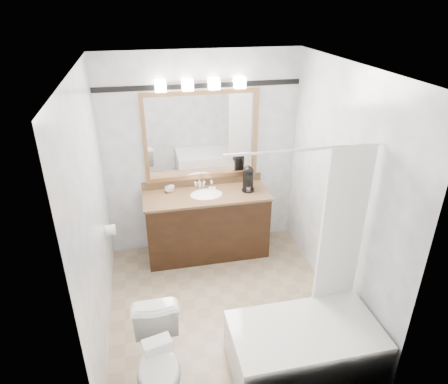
{
  "coord_description": "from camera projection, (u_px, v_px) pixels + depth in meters",
  "views": [
    {
      "loc": [
        -0.7,
        -3.27,
        3.03
      ],
      "look_at": [
        0.08,
        0.35,
        1.2
      ],
      "focal_mm": 32.0,
      "sensor_mm": 36.0,
      "label": 1
    }
  ],
  "objects": [
    {
      "name": "mirror",
      "position": [
        201.0,
        136.0,
        4.8
      ],
      "size": [
        1.4,
        0.04,
        1.1
      ],
      "color": "#AB794D",
      "rests_on": "room"
    },
    {
      "name": "coffee_maker",
      "position": [
        248.0,
        177.0,
        4.91
      ],
      "size": [
        0.16,
        0.2,
        0.31
      ],
      "rotation": [
        0.0,
        0.0,
        -0.18
      ],
      "color": "black",
      "rests_on": "vanity"
    },
    {
      "name": "vanity_light_bar",
      "position": [
        201.0,
        84.0,
        4.47
      ],
      "size": [
        1.02,
        0.14,
        0.12
      ],
      "color": "silver",
      "rests_on": "room"
    },
    {
      "name": "toilet",
      "position": [
        159.0,
        362.0,
        3.24
      ],
      "size": [
        0.41,
        0.7,
        0.71
      ],
      "primitive_type": "imported",
      "rotation": [
        0.0,
        0.0,
        -0.01
      ],
      "color": "white",
      "rests_on": "ground"
    },
    {
      "name": "soap_bottle_a",
      "position": [
        199.0,
        184.0,
        5.01
      ],
      "size": [
        0.05,
        0.05,
        0.1
      ],
      "primitive_type": "imported",
      "rotation": [
        0.0,
        0.0,
        0.12
      ],
      "color": "white",
      "rests_on": "vanity"
    },
    {
      "name": "vanity",
      "position": [
        207.0,
        223.0,
        5.04
      ],
      "size": [
        1.53,
        0.58,
        0.97
      ],
      "color": "black",
      "rests_on": "ground"
    },
    {
      "name": "tp_roll",
      "position": [
        110.0,
        230.0,
        4.4
      ],
      "size": [
        0.11,
        0.12,
        0.12
      ],
      "primitive_type": "cylinder",
      "rotation": [
        0.0,
        1.57,
        0.0
      ],
      "color": "white",
      "rests_on": "room"
    },
    {
      "name": "accent_stripe",
      "position": [
        200.0,
        86.0,
        4.54
      ],
      "size": [
        2.4,
        0.01,
        0.06
      ],
      "primitive_type": "cube",
      "color": "black",
      "rests_on": "room"
    },
    {
      "name": "tissue_box",
      "position": [
        157.0,
        345.0,
        2.89
      ],
      "size": [
        0.23,
        0.16,
        0.08
      ],
      "primitive_type": "cube",
      "rotation": [
        0.0,
        0.0,
        0.23
      ],
      "color": "white",
      "rests_on": "toilet"
    },
    {
      "name": "room",
      "position": [
        224.0,
        204.0,
        3.79
      ],
      "size": [
        2.42,
        2.62,
        2.52
      ],
      "color": "gray",
      "rests_on": "ground"
    },
    {
      "name": "cup_left",
      "position": [
        168.0,
        189.0,
        4.9
      ],
      "size": [
        0.1,
        0.1,
        0.07
      ],
      "primitive_type": "imported",
      "rotation": [
        0.0,
        0.0,
        -0.11
      ],
      "color": "white",
      "rests_on": "vanity"
    },
    {
      "name": "soap_bar",
      "position": [
        212.0,
        188.0,
        4.97
      ],
      "size": [
        0.09,
        0.07,
        0.03
      ],
      "primitive_type": "cube",
      "rotation": [
        0.0,
        0.0,
        -0.27
      ],
      "color": "beige",
      "rests_on": "vanity"
    },
    {
      "name": "cup_right",
      "position": [
        171.0,
        189.0,
        4.91
      ],
      "size": [
        0.11,
        0.11,
        0.08
      ],
      "primitive_type": "imported",
      "rotation": [
        0.0,
        0.0,
        -0.37
      ],
      "color": "white",
      "rests_on": "vanity"
    },
    {
      "name": "bathtub",
      "position": [
        306.0,
        340.0,
        3.54
      ],
      "size": [
        1.3,
        0.75,
        1.96
      ],
      "color": "white",
      "rests_on": "ground"
    }
  ]
}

